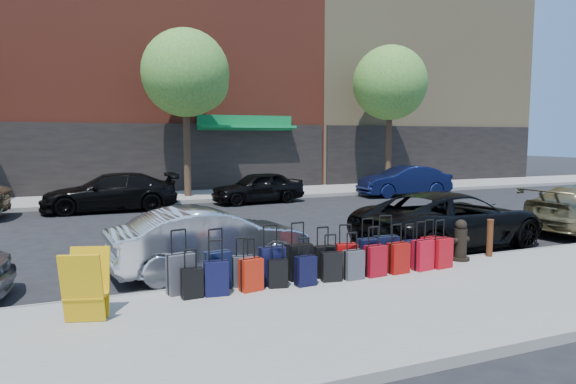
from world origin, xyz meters
name	(u,v)px	position (x,y,z in m)	size (l,w,h in m)	color
ground	(242,239)	(0.00, 0.00, 0.00)	(120.00, 120.00, 0.00)	black
sidewalk_near	(370,310)	(0.00, -6.50, 0.07)	(60.00, 4.00, 0.15)	gray
sidewalk_far	(175,197)	(0.00, 10.00, 0.07)	(60.00, 4.00, 0.15)	gray
curb_near	(313,277)	(0.00, -4.48, 0.07)	(60.00, 0.08, 0.15)	gray
curb_far	(184,202)	(0.00, 7.98, 0.07)	(60.00, 0.08, 0.15)	gray
building_center	(145,10)	(0.00, 17.99, 9.98)	(17.00, 12.85, 20.00)	maroon
building_right	(382,47)	(16.00, 17.99, 8.98)	(15.00, 12.12, 18.00)	#93815A
tree_center	(189,76)	(0.64, 9.50, 5.41)	(3.80, 3.80, 7.27)	black
tree_right	(392,85)	(11.14, 9.50, 5.41)	(3.80, 3.80, 7.27)	black
suitcase_front_0	(181,274)	(-2.58, -4.78, 0.49)	(0.48, 0.32, 1.07)	#38383D
suitcase_front_1	(218,270)	(-1.95, -4.76, 0.48)	(0.46, 0.30, 1.04)	black
suitcase_front_2	(243,271)	(-1.50, -4.77, 0.42)	(0.38, 0.24, 0.85)	#343438
suitcase_front_3	(272,265)	(-0.99, -4.84, 0.48)	(0.45, 0.25, 1.06)	black
suitcase_front_4	(299,262)	(-0.42, -4.77, 0.48)	(0.45, 0.27, 1.05)	black
suitcase_front_5	(324,261)	(0.07, -4.78, 0.44)	(0.40, 0.23, 0.94)	black
suitcase_front_6	(346,259)	(0.52, -4.82, 0.45)	(0.43, 0.29, 0.96)	#A60A0B
suitcase_front_7	(369,255)	(1.05, -4.77, 0.47)	(0.43, 0.24, 1.04)	black
suitcase_front_8	(386,253)	(1.43, -4.79, 0.49)	(0.48, 0.31, 1.07)	black
suitcase_front_9	(411,253)	(2.01, -4.79, 0.42)	(0.37, 0.22, 0.87)	black
suitcase_front_10	(431,251)	(2.45, -4.85, 0.44)	(0.41, 0.25, 0.94)	#A40A13
suitcase_back_0	(192,283)	(-2.46, -5.09, 0.40)	(0.34, 0.21, 0.79)	black
suitcase_back_1	(216,278)	(-2.06, -5.10, 0.44)	(0.41, 0.27, 0.92)	black
suitcase_back_2	(251,275)	(-1.46, -5.09, 0.43)	(0.41, 0.29, 0.89)	#A91D0A
suitcase_back_3	(278,273)	(-0.97, -5.07, 0.40)	(0.36, 0.26, 0.79)	black
suitcase_back_4	(306,271)	(-0.48, -5.16, 0.41)	(0.37, 0.23, 0.84)	black
suitcase_back_5	(331,266)	(0.07, -5.08, 0.42)	(0.38, 0.26, 0.85)	black
suitcase_back_6	(353,265)	(0.50, -5.13, 0.42)	(0.37, 0.23, 0.86)	#3D3D42
suitcase_back_7	(375,261)	(0.98, -5.10, 0.44)	(0.41, 0.26, 0.93)	maroon
suitcase_back_8	(398,258)	(1.50, -5.09, 0.44)	(0.41, 0.26, 0.94)	#910C09
suitcase_back_9	(423,255)	(2.08, -5.08, 0.45)	(0.43, 0.29, 0.96)	#B00B1C
suitcase_back_10	(442,253)	(2.54, -5.08, 0.45)	(0.43, 0.29, 0.96)	#A20A13
fire_hydrant	(461,241)	(3.31, -4.72, 0.55)	(0.44, 0.39, 0.87)	black
bollard	(490,237)	(4.15, -4.69, 0.57)	(0.15, 0.15, 0.81)	#38190C
display_rack	(86,286)	(-4.05, -5.52, 0.65)	(0.72, 0.75, 1.00)	#CD990B
car_near_1	(210,240)	(-1.65, -3.10, 0.66)	(1.40, 4.03, 1.33)	silver
car_near_2	(451,220)	(4.39, -3.15, 0.70)	(2.34, 5.07, 1.41)	black
car_far_1	(110,192)	(-2.93, 6.90, 0.71)	(1.98, 4.87, 1.41)	black
car_far_2	(258,187)	(2.93, 7.06, 0.66)	(1.56, 3.87, 1.32)	black
car_far_3	(404,181)	(10.08, 6.78, 0.71)	(1.50, 4.30, 1.42)	#0D143A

